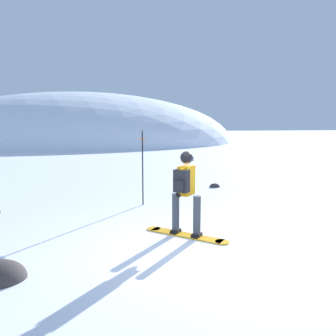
% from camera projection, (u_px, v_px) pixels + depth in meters
% --- Properties ---
extents(ground_plane, '(300.00, 300.00, 0.00)m').
position_uv_depth(ground_plane, '(199.00, 248.00, 5.90)').
color(ground_plane, white).
extents(ridge_peak_main, '(41.58, 37.43, 13.46)m').
position_uv_depth(ridge_peak_main, '(83.00, 142.00, 45.97)').
color(ridge_peak_main, white).
rests_on(ridge_peak_main, ground).
extents(snowboarder_main, '(1.50, 1.26, 1.71)m').
position_uv_depth(snowboarder_main, '(186.00, 191.00, 6.44)').
color(snowboarder_main, orange).
rests_on(snowboarder_main, ground).
extents(piste_marker_near, '(0.20, 0.20, 2.11)m').
position_uv_depth(piste_marker_near, '(143.00, 163.00, 9.02)').
color(piste_marker_near, black).
rests_on(piste_marker_near, ground).
extents(rock_mid, '(0.39, 0.33, 0.27)m').
position_uv_depth(rock_mid, '(215.00, 187.00, 11.84)').
color(rock_mid, '#383333').
rests_on(rock_mid, ground).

